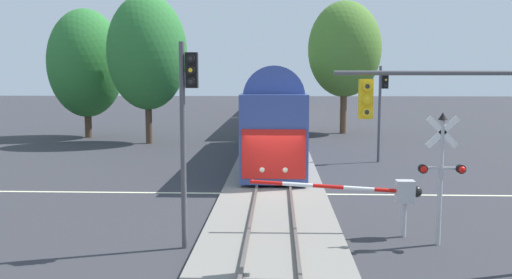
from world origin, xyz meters
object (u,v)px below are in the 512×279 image
object	(u,v)px
traffic_signal_far_side	(382,98)
traffic_signal_median	(187,112)
oak_behind_train	(147,52)
pine_left_background	(86,63)
commuter_train	(276,99)
crossing_signal_mast	(441,165)
crossing_gate_near	(387,192)
elm_centre_background	(345,49)
traffic_signal_near_right	(485,114)

from	to	relation	value
traffic_signal_far_side	traffic_signal_median	bearing A→B (deg)	-118.10
oak_behind_train	pine_left_background	xyz separation A→B (m)	(-5.89, 3.69, -0.71)
commuter_train	traffic_signal_median	bearing A→B (deg)	-93.61
crossing_signal_mast	crossing_gate_near	bearing A→B (deg)	149.47
crossing_signal_mast	elm_centre_background	bearing A→B (deg)	88.31
elm_centre_background	pine_left_background	size ratio (longest dim) A/B	1.10
commuter_train	crossing_signal_mast	bearing A→B (deg)	-82.53
oak_behind_train	traffic_signal_median	bearing A→B (deg)	-73.98
traffic_signal_far_side	pine_left_background	world-z (taller)	pine_left_background
crossing_signal_mast	pine_left_background	xyz separation A→B (m)	(-20.27, 27.39, 3.58)
commuter_train	oak_behind_train	world-z (taller)	oak_behind_train
pine_left_background	crossing_signal_mast	bearing A→B (deg)	-53.50
commuter_train	oak_behind_train	distance (m)	17.51
crossing_signal_mast	traffic_signal_median	world-z (taller)	traffic_signal_median
commuter_train	crossing_gate_near	size ratio (longest dim) A/B	12.26
commuter_train	traffic_signal_near_right	xyz separation A→B (m)	(5.33, -40.08, 1.34)
commuter_train	traffic_signal_near_right	distance (m)	40.46
commuter_train	crossing_signal_mast	size ratio (longest dim) A/B	16.59
traffic_signal_near_right	oak_behind_train	size ratio (longest dim) A/B	0.53
traffic_signal_far_side	elm_centre_background	bearing A→B (deg)	91.07
crossing_gate_near	traffic_signal_far_side	world-z (taller)	traffic_signal_far_side
traffic_signal_near_right	elm_centre_background	size ratio (longest dim) A/B	0.51
oak_behind_train	pine_left_background	size ratio (longest dim) A/B	1.06
crossing_gate_near	elm_centre_background	size ratio (longest dim) A/B	0.47
crossing_gate_near	oak_behind_train	world-z (taller)	oak_behind_train
traffic_signal_median	traffic_signal_near_right	bearing A→B (deg)	-11.43
crossing_signal_mast	pine_left_background	distance (m)	34.27
crossing_gate_near	traffic_signal_median	xyz separation A→B (m)	(-6.02, -1.40, 2.58)
crossing_signal_mast	elm_centre_background	world-z (taller)	elm_centre_background
traffic_signal_near_right	traffic_signal_far_side	xyz separation A→B (m)	(0.86, 17.73, -0.33)
pine_left_background	traffic_signal_far_side	bearing A→B (deg)	-28.82
traffic_signal_far_side	traffic_signal_median	distance (m)	18.32
crossing_gate_near	pine_left_background	size ratio (longest dim) A/B	0.52
crossing_gate_near	crossing_signal_mast	xyz separation A→B (m)	(1.38, -0.82, 1.01)
crossing_gate_near	traffic_signal_median	distance (m)	6.70
commuter_train	pine_left_background	world-z (taller)	pine_left_background
elm_centre_background	commuter_train	bearing A→B (deg)	132.01
traffic_signal_near_right	crossing_gate_near	bearing A→B (deg)	120.35
traffic_signal_far_side	commuter_train	bearing A→B (deg)	105.49
crossing_gate_near	traffic_signal_median	world-z (taller)	traffic_signal_median
traffic_signal_far_side	oak_behind_train	distance (m)	17.85
traffic_signal_near_right	oak_behind_train	world-z (taller)	oak_behind_train
crossing_signal_mast	traffic_signal_near_right	world-z (taller)	traffic_signal_near_right
crossing_gate_near	traffic_signal_median	bearing A→B (deg)	-166.88
traffic_signal_median	oak_behind_train	xyz separation A→B (m)	(-6.98, 24.29, 2.72)
crossing_signal_mast	pine_left_background	world-z (taller)	pine_left_background
traffic_signal_median	pine_left_background	world-z (taller)	pine_left_background
crossing_signal_mast	traffic_signal_median	xyz separation A→B (m)	(-7.41, -0.59, 1.57)
crossing_gate_near	pine_left_background	world-z (taller)	pine_left_background
crossing_signal_mast	traffic_signal_near_right	distance (m)	2.74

